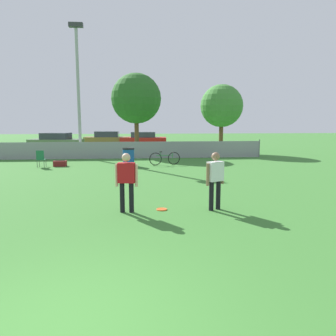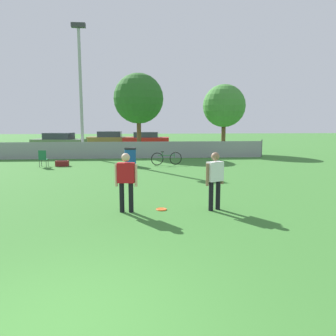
{
  "view_description": "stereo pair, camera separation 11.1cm",
  "coord_description": "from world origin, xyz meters",
  "px_view_note": "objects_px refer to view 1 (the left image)",
  "views": [
    {
      "loc": [
        0.93,
        -3.59,
        2.45
      ],
      "look_at": [
        1.84,
        6.09,
        1.05
      ],
      "focal_mm": 35.0,
      "sensor_mm": 36.0,
      "label": 1
    },
    {
      "loc": [
        1.04,
        -3.6,
        2.45
      ],
      "look_at": [
        1.84,
        6.09,
        1.05
      ],
      "focal_mm": 35.0,
      "sensor_mm": 36.0,
      "label": 2
    }
  ],
  "objects_px": {
    "parked_car_red": "(144,139)",
    "frisbee_disc": "(162,209)",
    "tree_near_pole": "(136,99)",
    "trash_bin": "(129,157)",
    "player_receiver_white": "(215,176)",
    "light_pole": "(78,80)",
    "player_defender_red": "(126,178)",
    "parked_car_olive": "(56,142)",
    "gear_bag_sideline": "(60,164)",
    "tree_far_right": "(222,106)",
    "bicycle_sideline": "(165,158)",
    "parked_car_tan": "(107,139)",
    "folding_chair_sideline": "(41,158)"
  },
  "relations": [
    {
      "from": "parked_car_red",
      "to": "frisbee_disc",
      "type": "bearing_deg",
      "value": -84.76
    },
    {
      "from": "tree_near_pole",
      "to": "trash_bin",
      "type": "relative_size",
      "value": 5.96
    },
    {
      "from": "player_receiver_white",
      "to": "light_pole",
      "type": "bearing_deg",
      "value": 85.9
    },
    {
      "from": "player_defender_red",
      "to": "tree_near_pole",
      "type": "bearing_deg",
      "value": 96.8
    },
    {
      "from": "frisbee_disc",
      "to": "parked_car_olive",
      "type": "height_order",
      "value": "parked_car_olive"
    },
    {
      "from": "gear_bag_sideline",
      "to": "trash_bin",
      "type": "bearing_deg",
      "value": -2.47
    },
    {
      "from": "tree_near_pole",
      "to": "frisbee_disc",
      "type": "distance_m",
      "value": 16.21
    },
    {
      "from": "tree_far_right",
      "to": "bicycle_sideline",
      "type": "bearing_deg",
      "value": -126.09
    },
    {
      "from": "light_pole",
      "to": "tree_near_pole",
      "type": "height_order",
      "value": "light_pole"
    },
    {
      "from": "tree_near_pole",
      "to": "frisbee_disc",
      "type": "relative_size",
      "value": 19.75
    },
    {
      "from": "parked_car_tan",
      "to": "parked_car_red",
      "type": "bearing_deg",
      "value": -9.26
    },
    {
      "from": "tree_far_right",
      "to": "parked_car_tan",
      "type": "xyz_separation_m",
      "value": [
        -9.41,
        7.62,
        -2.89
      ]
    },
    {
      "from": "trash_bin",
      "to": "parked_car_olive",
      "type": "height_order",
      "value": "parked_car_olive"
    },
    {
      "from": "tree_far_right",
      "to": "player_receiver_white",
      "type": "xyz_separation_m",
      "value": [
        -4.35,
        -16.24,
        -2.64
      ]
    },
    {
      "from": "parked_car_olive",
      "to": "gear_bag_sideline",
      "type": "bearing_deg",
      "value": -66.72
    },
    {
      "from": "parked_car_red",
      "to": "tree_near_pole",
      "type": "bearing_deg",
      "value": -89.88
    },
    {
      "from": "player_receiver_white",
      "to": "gear_bag_sideline",
      "type": "bearing_deg",
      "value": 96.5
    },
    {
      "from": "light_pole",
      "to": "parked_car_olive",
      "type": "height_order",
      "value": "light_pole"
    },
    {
      "from": "player_receiver_white",
      "to": "trash_bin",
      "type": "xyz_separation_m",
      "value": [
        -2.61,
        9.29,
        -0.44
      ]
    },
    {
      "from": "tree_far_right",
      "to": "folding_chair_sideline",
      "type": "distance_m",
      "value": 13.94
    },
    {
      "from": "player_receiver_white",
      "to": "parked_car_red",
      "type": "relative_size",
      "value": 0.35
    },
    {
      "from": "tree_near_pole",
      "to": "folding_chair_sideline",
      "type": "height_order",
      "value": "tree_near_pole"
    },
    {
      "from": "player_defender_red",
      "to": "parked_car_tan",
      "type": "xyz_separation_m",
      "value": [
        -2.64,
        23.88,
        -0.25
      ]
    },
    {
      "from": "player_defender_red",
      "to": "parked_car_tan",
      "type": "distance_m",
      "value": 24.03
    },
    {
      "from": "tree_near_pole",
      "to": "tree_far_right",
      "type": "relative_size",
      "value": 1.13
    },
    {
      "from": "parked_car_olive",
      "to": "frisbee_disc",
      "type": "bearing_deg",
      "value": -60.27
    },
    {
      "from": "folding_chair_sideline",
      "to": "parked_car_red",
      "type": "xyz_separation_m",
      "value": [
        5.73,
        14.03,
        0.17
      ]
    },
    {
      "from": "player_receiver_white",
      "to": "bicycle_sideline",
      "type": "xyz_separation_m",
      "value": [
        -0.59,
        9.47,
        -0.57
      ]
    },
    {
      "from": "tree_near_pole",
      "to": "folding_chair_sideline",
      "type": "distance_m",
      "value": 9.11
    },
    {
      "from": "frisbee_disc",
      "to": "player_defender_red",
      "type": "bearing_deg",
      "value": -170.8
    },
    {
      "from": "player_defender_red",
      "to": "light_pole",
      "type": "bearing_deg",
      "value": 112.03
    },
    {
      "from": "player_defender_red",
      "to": "gear_bag_sideline",
      "type": "bearing_deg",
      "value": 120.18
    },
    {
      "from": "player_defender_red",
      "to": "player_receiver_white",
      "type": "height_order",
      "value": "same"
    },
    {
      "from": "frisbee_disc",
      "to": "tree_far_right",
      "type": "bearing_deg",
      "value": 70.15
    },
    {
      "from": "light_pole",
      "to": "parked_car_tan",
      "type": "relative_size",
      "value": 1.99
    },
    {
      "from": "light_pole",
      "to": "parked_car_olive",
      "type": "relative_size",
      "value": 1.88
    },
    {
      "from": "light_pole",
      "to": "trash_bin",
      "type": "xyz_separation_m",
      "value": [
        3.35,
        -4.6,
        -4.62
      ]
    },
    {
      "from": "light_pole",
      "to": "frisbee_disc",
      "type": "distance_m",
      "value": 15.35
    },
    {
      "from": "bicycle_sideline",
      "to": "tree_near_pole",
      "type": "bearing_deg",
      "value": 91.16
    },
    {
      "from": "trash_bin",
      "to": "gear_bag_sideline",
      "type": "height_order",
      "value": "trash_bin"
    },
    {
      "from": "player_defender_red",
      "to": "folding_chair_sideline",
      "type": "bearing_deg",
      "value": 125.5
    },
    {
      "from": "folding_chair_sideline",
      "to": "bicycle_sideline",
      "type": "bearing_deg",
      "value": -176.14
    },
    {
      "from": "parked_car_tan",
      "to": "parked_car_olive",
      "type": "bearing_deg",
      "value": -136.05
    },
    {
      "from": "trash_bin",
      "to": "parked_car_olive",
      "type": "distance_m",
      "value": 12.72
    },
    {
      "from": "trash_bin",
      "to": "parked_car_red",
      "type": "xyz_separation_m",
      "value": [
        1.1,
        13.87,
        0.18
      ]
    },
    {
      "from": "trash_bin",
      "to": "tree_near_pole",
      "type": "bearing_deg",
      "value": 86.03
    },
    {
      "from": "bicycle_sideline",
      "to": "parked_car_tan",
      "type": "distance_m",
      "value": 15.07
    },
    {
      "from": "player_defender_red",
      "to": "trash_bin",
      "type": "relative_size",
      "value": 1.62
    },
    {
      "from": "folding_chair_sideline",
      "to": "player_receiver_white",
      "type": "bearing_deg",
      "value": 129.39
    },
    {
      "from": "player_receiver_white",
      "to": "parked_car_olive",
      "type": "relative_size",
      "value": 0.35
    }
  ]
}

